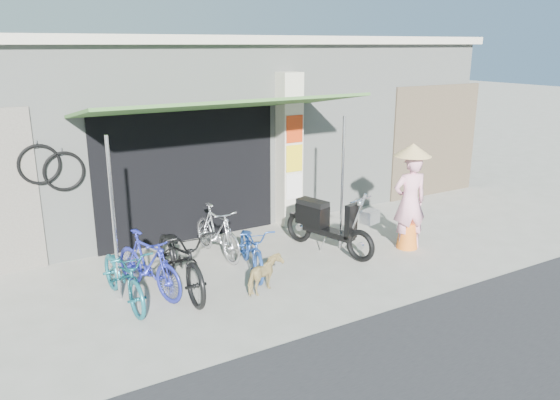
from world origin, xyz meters
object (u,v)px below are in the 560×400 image
street_dog (265,275)px  bike_navy (252,248)px  moped (326,224)px  nun (410,198)px  bike_blue (148,264)px  bike_silver (217,231)px  bike_teal (124,275)px  bike_black (181,258)px

street_dog → bike_navy: bearing=-40.8°
bike_navy → moped: size_ratio=0.81×
moped → nun: nun is taller
bike_blue → bike_silver: 1.67m
nun → bike_teal: bearing=10.3°
bike_black → moped: (2.76, 0.23, -0.02)m
bike_navy → moped: moped is taller
bike_blue → bike_silver: size_ratio=1.03×
street_dog → moped: moped is taller
bike_teal → moped: size_ratio=0.86×
bike_teal → street_dog: (1.86, -0.68, -0.16)m
bike_navy → nun: 2.96m
bike_silver → bike_navy: bike_silver is taller
moped → street_dog: bearing=-167.8°
bike_teal → bike_blue: size_ratio=1.06×
bike_black → nun: (4.09, -0.38, 0.41)m
bike_teal → bike_black: 0.84m
bike_black → moped: 2.77m
bike_black → street_dog: 1.25m
street_dog → nun: (3.06, 0.29, 0.65)m
bike_blue → bike_navy: size_ratio=1.00×
bike_black → moped: moped is taller
moped → bike_teal: bearing=168.2°
moped → nun: (1.33, -0.62, 0.43)m
bike_black → street_dog: bearing=-31.9°
bike_teal → bike_blue: bike_blue is taller
bike_silver → bike_black: bearing=-141.4°
bike_blue → moped: 3.20m
street_dog → moped: (1.73, 0.91, 0.23)m
bike_navy → street_dog: bearing=-89.0°
bike_teal → bike_navy: bearing=-1.2°
bike_silver → street_dog: 1.65m
bike_black → bike_blue: bearing=164.2°
bike_teal → street_dog: bearing=-23.4°
moped → bike_navy: bearing=170.1°
bike_navy → moped: (1.55, 0.15, 0.09)m
bike_navy → bike_black: bearing=-161.4°
bike_blue → bike_black: bearing=-34.3°
bike_blue → bike_black: bike_black is taller
bike_silver → street_dog: bearing=-94.4°
bike_teal → moped: (3.60, 0.23, 0.07)m
bike_teal → bike_blue: bearing=15.8°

